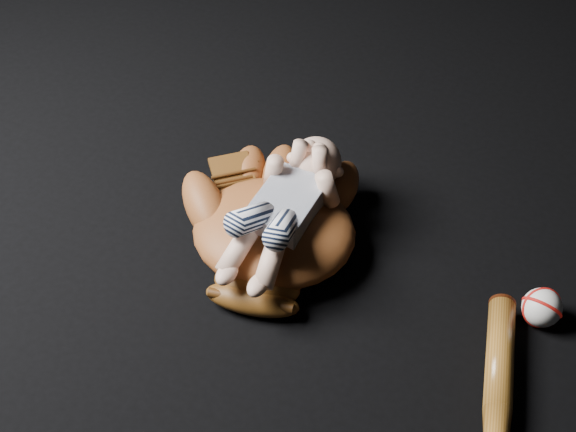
{
  "coord_description": "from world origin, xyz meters",
  "views": [
    {
      "loc": [
        0.35,
        -0.73,
        1.05
      ],
      "look_at": [
        -0.1,
        0.19,
        0.07
      ],
      "focal_mm": 50.0,
      "sensor_mm": 36.0,
      "label": 1
    }
  ],
  "objects_px": {
    "baseball_glove": "(274,225)",
    "baseball": "(542,308)",
    "newborn_baby": "(280,209)",
    "baseball_bat": "(497,426)"
  },
  "relations": [
    {
      "from": "baseball_glove",
      "to": "baseball_bat",
      "type": "distance_m",
      "value": 0.5
    },
    {
      "from": "baseball_glove",
      "to": "baseball_bat",
      "type": "height_order",
      "value": "baseball_glove"
    },
    {
      "from": "baseball_glove",
      "to": "newborn_baby",
      "type": "height_order",
      "value": "newborn_baby"
    },
    {
      "from": "baseball_glove",
      "to": "baseball",
      "type": "distance_m",
      "value": 0.47
    },
    {
      "from": "baseball_bat",
      "to": "newborn_baby",
      "type": "bearing_deg",
      "value": 157.54
    },
    {
      "from": "baseball",
      "to": "baseball_glove",
      "type": "bearing_deg",
      "value": -174.06
    },
    {
      "from": "baseball_bat",
      "to": "baseball_glove",
      "type": "bearing_deg",
      "value": 157.31
    },
    {
      "from": "baseball_bat",
      "to": "baseball",
      "type": "xyz_separation_m",
      "value": [
        0.01,
        0.24,
        0.01
      ]
    },
    {
      "from": "newborn_baby",
      "to": "baseball_bat",
      "type": "bearing_deg",
      "value": -22.7
    },
    {
      "from": "baseball_glove",
      "to": "baseball",
      "type": "xyz_separation_m",
      "value": [
        0.47,
        0.05,
        -0.03
      ]
    }
  ]
}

